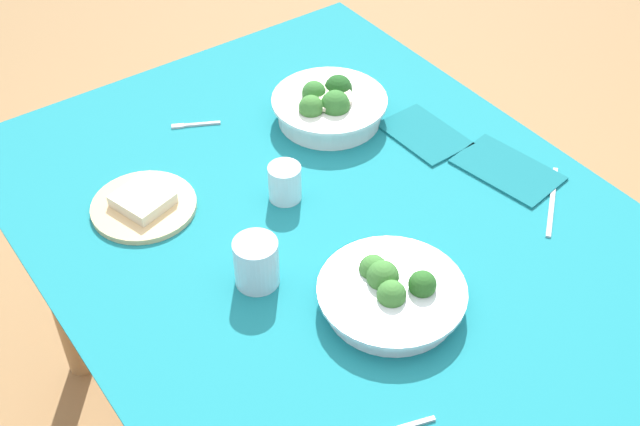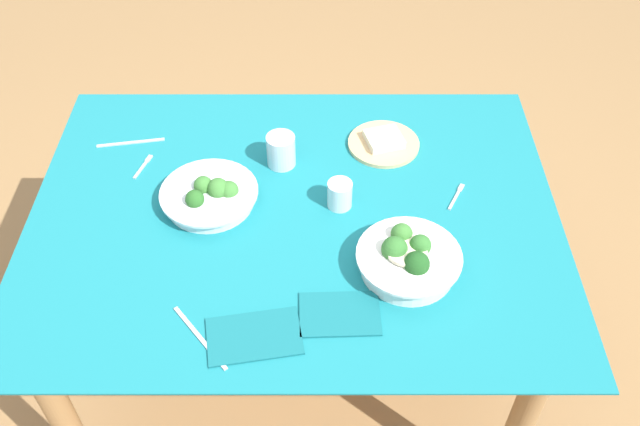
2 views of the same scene
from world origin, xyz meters
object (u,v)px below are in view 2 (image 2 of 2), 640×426
object	(u,v)px
fork_by_far_bowl	(145,165)
table_knife_left	(132,142)
water_glass_side	(341,194)
broccoli_bowl_near	(409,259)
bread_side_plate	(385,143)
broccoli_bowl_far	(211,195)
napkin_folded_upper	(341,314)
table_knife_right	(201,337)
napkin_folded_lower	(255,336)
water_glass_center	(282,150)
fork_by_near_bowl	(458,196)

from	to	relation	value
fork_by_far_bowl	table_knife_left	distance (m)	0.12
water_glass_side	table_knife_left	size ratio (longest dim) A/B	0.39
broccoli_bowl_near	bread_side_plate	xyz separation A→B (m)	(-0.03, 0.48, -0.03)
broccoli_bowl_far	napkin_folded_upper	size ratio (longest dim) A/B	1.40
fork_by_far_bowl	napkin_folded_upper	bearing A→B (deg)	-115.95
table_knife_right	napkin_folded_lower	size ratio (longest dim) A/B	1.01
water_glass_center	fork_by_far_bowl	distance (m)	0.40
broccoli_bowl_near	napkin_folded_upper	xyz separation A→B (m)	(-0.17, -0.14, -0.04)
water_glass_center	table_knife_right	world-z (taller)	water_glass_center
broccoli_bowl_near	table_knife_right	size ratio (longest dim) A/B	1.20
broccoli_bowl_far	water_glass_side	xyz separation A→B (m)	(0.35, -0.01, 0.01)
napkin_folded_upper	napkin_folded_lower	world-z (taller)	same
broccoli_bowl_near	table_knife_left	xyz separation A→B (m)	(-0.79, 0.49, -0.04)
napkin_folded_lower	broccoli_bowl_near	bearing A→B (deg)	28.75
water_glass_side	table_knife_left	bearing A→B (deg)	157.14
fork_by_near_bowl	fork_by_far_bowl	bearing A→B (deg)	109.19
table_knife_left	napkin_folded_upper	size ratio (longest dim) A/B	1.05
bread_side_plate	table_knife_left	world-z (taller)	bread_side_plate
broccoli_bowl_near	water_glass_center	bearing A→B (deg)	129.31
fork_by_far_bowl	table_knife_right	xyz separation A→B (m)	(0.24, -0.60, -0.00)
table_knife_right	bread_side_plate	bearing A→B (deg)	-73.25
bread_side_plate	water_glass_side	size ratio (longest dim) A/B	2.72
broccoli_bowl_far	bread_side_plate	size ratio (longest dim) A/B	1.25
fork_by_far_bowl	table_knife_right	bearing A→B (deg)	-140.93
water_glass_side	broccoli_bowl_near	bearing A→B (deg)	-54.49
water_glass_center	table_knife_right	bearing A→B (deg)	-105.14
table_knife_left	table_knife_right	world-z (taller)	same
fork_by_far_bowl	fork_by_near_bowl	xyz separation A→B (m)	(0.89, -0.13, 0.00)
broccoli_bowl_far	table_knife_left	world-z (taller)	broccoli_bowl_far
water_glass_center	napkin_folded_upper	xyz separation A→B (m)	(0.16, -0.54, -0.05)
broccoli_bowl_near	fork_by_near_bowl	world-z (taller)	broccoli_bowl_near
broccoli_bowl_near	napkin_folded_upper	distance (m)	0.22
water_glass_side	napkin_folded_upper	distance (m)	0.37
broccoli_bowl_far	fork_by_far_bowl	bearing A→B (deg)	144.66
broccoli_bowl_near	water_glass_side	world-z (taller)	broccoli_bowl_near
napkin_folded_upper	fork_by_far_bowl	bearing A→B (deg)	136.61
broccoli_bowl_near	fork_by_far_bowl	size ratio (longest dim) A/B	2.56
broccoli_bowl_near	bread_side_plate	distance (m)	0.49
broccoli_bowl_near	table_knife_right	bearing A→B (deg)	-157.37
broccoli_bowl_far	fork_by_near_bowl	size ratio (longest dim) A/B	2.59
broccoli_bowl_near	water_glass_center	size ratio (longest dim) A/B	2.71
bread_side_plate	napkin_folded_upper	size ratio (longest dim) A/B	1.12
broccoli_bowl_near	fork_by_far_bowl	bearing A→B (deg)	151.96
broccoli_bowl_near	napkin_folded_upper	size ratio (longest dim) A/B	1.37
broccoli_bowl_near	napkin_folded_lower	world-z (taller)	broccoli_bowl_near
water_glass_center	bread_side_plate	bearing A→B (deg)	14.92
broccoli_bowl_far	water_glass_side	world-z (taller)	broccoli_bowl_far
table_knife_right	broccoli_bowl_near	bearing A→B (deg)	-106.49
fork_by_far_bowl	fork_by_near_bowl	world-z (taller)	same
water_glass_side	napkin_folded_lower	world-z (taller)	water_glass_side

